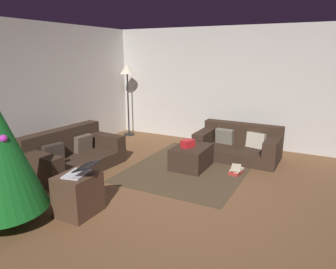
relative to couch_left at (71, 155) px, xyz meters
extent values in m
plane|color=brown|center=(-0.19, -2.25, -0.27)|extent=(6.40, 6.40, 0.00)
cube|color=beige|center=(-0.19, 0.89, 1.03)|extent=(6.40, 0.12, 2.60)
cube|color=beige|center=(2.95, -2.25, 1.03)|extent=(0.12, 6.40, 2.60)
cube|color=#332319|center=(-0.01, -0.10, -0.15)|extent=(1.77, 1.06, 0.24)
cube|color=#332319|center=(0.02, 0.24, 0.21)|extent=(1.71, 0.37, 0.47)
cube|color=#332319|center=(0.72, -0.16, 0.10)|extent=(0.31, 0.94, 0.27)
cube|color=#332319|center=(-0.74, -0.04, 0.10)|extent=(0.31, 0.94, 0.27)
cube|color=brown|center=(0.34, 0.02, 0.12)|extent=(0.37, 0.18, 0.31)
cube|color=#372D24|center=(-0.34, 0.07, 0.12)|extent=(0.38, 0.20, 0.31)
cube|color=#332319|center=(1.96, -2.49, -0.16)|extent=(0.93, 1.59, 0.23)
cube|color=#332319|center=(2.30, -2.49, 0.17)|extent=(0.25, 1.59, 0.42)
cube|color=#332319|center=(1.95, -3.16, 0.09)|extent=(0.92, 0.25, 0.27)
cube|color=#332319|center=(1.97, -1.81, 0.09)|extent=(0.92, 0.25, 0.27)
cube|color=#BCB299|center=(2.10, -2.80, 0.11)|extent=(0.23, 0.38, 0.31)
cube|color=#716B5B|center=(2.10, -2.17, 0.11)|extent=(0.19, 0.37, 0.31)
cube|color=#332319|center=(1.07, -1.88, -0.07)|extent=(0.77, 0.58, 0.40)
cube|color=red|center=(1.00, -1.84, 0.20)|extent=(0.27, 0.22, 0.13)
cube|color=black|center=(0.95, -1.80, 0.14)|extent=(0.10, 0.17, 0.02)
cylinder|color=brown|center=(-1.79, -0.65, -0.16)|extent=(0.10, 0.10, 0.21)
sphere|color=#CC33BF|center=(-1.69, -0.88, 0.58)|extent=(0.06, 0.06, 0.06)
sphere|color=green|center=(-1.60, -0.47, 0.54)|extent=(0.08, 0.08, 0.08)
sphere|color=#CC33BF|center=(-1.81, -0.84, 0.85)|extent=(0.09, 0.09, 0.09)
cube|color=#4C3323|center=(-1.17, -1.26, 0.00)|extent=(0.52, 0.44, 0.54)
cube|color=silver|center=(-1.17, -1.26, 0.28)|extent=(0.39, 0.31, 0.02)
cube|color=black|center=(-1.14, -1.41, 0.41)|extent=(0.39, 0.30, 0.08)
cube|color=#B7332D|center=(1.14, -2.70, -0.24)|extent=(0.30, 0.21, 0.05)
cube|color=beige|center=(1.17, -2.70, -0.20)|extent=(0.28, 0.20, 0.04)
cube|color=beige|center=(1.15, -2.69, -0.16)|extent=(0.29, 0.21, 0.05)
cylinder|color=black|center=(2.51, 0.48, -0.26)|extent=(0.28, 0.28, 0.02)
cylinder|color=black|center=(2.51, 0.48, 0.50)|extent=(0.04, 0.04, 1.54)
cone|color=beige|center=(2.51, 0.48, 1.39)|extent=(0.36, 0.36, 0.24)
cube|color=#473824|center=(1.07, -1.88, -0.26)|extent=(2.60, 2.00, 0.01)
camera|label=1|loc=(-3.93, -4.00, 1.78)|focal=33.48mm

